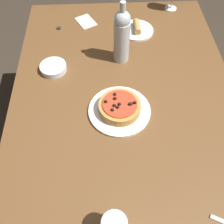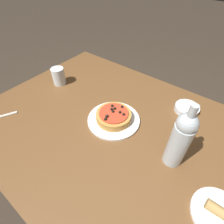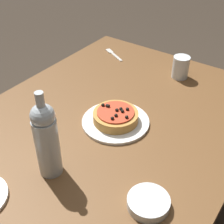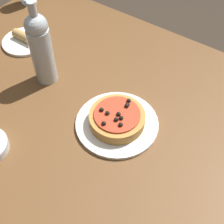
{
  "view_description": "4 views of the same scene",
  "coord_description": "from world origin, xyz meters",
  "px_view_note": "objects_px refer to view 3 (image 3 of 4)",
  "views": [
    {
      "loc": [
        0.75,
        -0.1,
        1.64
      ],
      "look_at": [
        0.14,
        -0.06,
        0.8
      ],
      "focal_mm": 42.0,
      "sensor_mm": 36.0,
      "label": 1
    },
    {
      "loc": [
        -0.3,
        0.46,
        1.39
      ],
      "look_at": [
        0.11,
        -0.05,
        0.75
      ],
      "focal_mm": 28.0,
      "sensor_mm": 36.0,
      "label": 2
    },
    {
      "loc": [
        -0.72,
        -0.58,
        1.51
      ],
      "look_at": [
        0.05,
        -0.03,
        0.8
      ],
      "focal_mm": 50.0,
      "sensor_mm": 36.0,
      "label": 3
    },
    {
      "loc": [
        0.42,
        -0.54,
        1.54
      ],
      "look_at": [
        0.06,
        -0.04,
        0.79
      ],
      "focal_mm": 50.0,
      "sensor_mm": 36.0,
      "label": 4
    }
  ],
  "objects_px": {
    "pizza": "(116,116)",
    "side_bowl": "(148,203)",
    "dining_table": "(98,144)",
    "dinner_plate": "(116,122)",
    "water_cup": "(181,67)",
    "wine_bottle": "(47,139)",
    "fork": "(113,54)"
  },
  "relations": [
    {
      "from": "dining_table",
      "to": "dinner_plate",
      "type": "bearing_deg",
      "value": -20.54
    },
    {
      "from": "water_cup",
      "to": "side_bowl",
      "type": "distance_m",
      "value": 0.79
    },
    {
      "from": "dining_table",
      "to": "fork",
      "type": "xyz_separation_m",
      "value": [
        0.57,
        0.33,
        0.08
      ]
    },
    {
      "from": "dining_table",
      "to": "wine_bottle",
      "type": "xyz_separation_m",
      "value": [
        -0.25,
        -0.0,
        0.22
      ]
    },
    {
      "from": "pizza",
      "to": "water_cup",
      "type": "relative_size",
      "value": 1.66
    },
    {
      "from": "dinner_plate",
      "to": "water_cup",
      "type": "height_order",
      "value": "water_cup"
    },
    {
      "from": "dinner_plate",
      "to": "fork",
      "type": "distance_m",
      "value": 0.61
    },
    {
      "from": "dining_table",
      "to": "side_bowl",
      "type": "bearing_deg",
      "value": -119.49
    },
    {
      "from": "water_cup",
      "to": "wine_bottle",
      "type": "bearing_deg",
      "value": 174.67
    },
    {
      "from": "side_bowl",
      "to": "dinner_plate",
      "type": "bearing_deg",
      "value": 48.65
    },
    {
      "from": "dinner_plate",
      "to": "wine_bottle",
      "type": "relative_size",
      "value": 0.86
    },
    {
      "from": "dinner_plate",
      "to": "wine_bottle",
      "type": "distance_m",
      "value": 0.36
    },
    {
      "from": "water_cup",
      "to": "fork",
      "type": "distance_m",
      "value": 0.41
    },
    {
      "from": "wine_bottle",
      "to": "dinner_plate",
      "type": "bearing_deg",
      "value": -4.58
    },
    {
      "from": "side_bowl",
      "to": "water_cup",
      "type": "bearing_deg",
      "value": 18.85
    },
    {
      "from": "dinner_plate",
      "to": "side_bowl",
      "type": "relative_size",
      "value": 2.09
    },
    {
      "from": "dining_table",
      "to": "dinner_plate",
      "type": "xyz_separation_m",
      "value": [
        0.08,
        -0.03,
        0.08
      ]
    },
    {
      "from": "dining_table",
      "to": "wine_bottle",
      "type": "relative_size",
      "value": 4.87
    },
    {
      "from": "pizza",
      "to": "fork",
      "type": "xyz_separation_m",
      "value": [
        0.49,
        0.36,
        -0.03
      ]
    },
    {
      "from": "dining_table",
      "to": "dinner_plate",
      "type": "height_order",
      "value": "dinner_plate"
    },
    {
      "from": "dining_table",
      "to": "water_cup",
      "type": "xyz_separation_m",
      "value": [
        0.56,
        -0.08,
        0.13
      ]
    },
    {
      "from": "pizza",
      "to": "side_bowl",
      "type": "xyz_separation_m",
      "value": [
        -0.27,
        -0.3,
        -0.02
      ]
    },
    {
      "from": "dining_table",
      "to": "water_cup",
      "type": "relative_size",
      "value": 14.06
    },
    {
      "from": "wine_bottle",
      "to": "water_cup",
      "type": "relative_size",
      "value": 2.89
    },
    {
      "from": "pizza",
      "to": "fork",
      "type": "bearing_deg",
      "value": 36.05
    },
    {
      "from": "pizza",
      "to": "wine_bottle",
      "type": "bearing_deg",
      "value": 175.41
    },
    {
      "from": "dinner_plate",
      "to": "water_cup",
      "type": "distance_m",
      "value": 0.49
    },
    {
      "from": "pizza",
      "to": "water_cup",
      "type": "distance_m",
      "value": 0.48
    },
    {
      "from": "dinner_plate",
      "to": "pizza",
      "type": "bearing_deg",
      "value": -39.1
    },
    {
      "from": "water_cup",
      "to": "fork",
      "type": "height_order",
      "value": "water_cup"
    },
    {
      "from": "pizza",
      "to": "side_bowl",
      "type": "relative_size",
      "value": 1.39
    },
    {
      "from": "water_cup",
      "to": "dinner_plate",
      "type": "bearing_deg",
      "value": 174.16
    }
  ]
}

